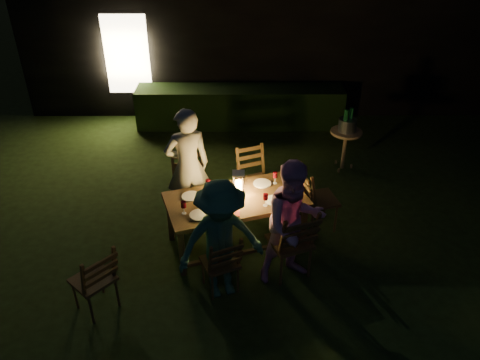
{
  "coord_description": "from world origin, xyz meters",
  "views": [
    {
      "loc": [
        -0.53,
        -5.25,
        4.16
      ],
      "look_at": [
        -0.51,
        0.08,
        0.88
      ],
      "focal_mm": 35.0,
      "sensor_mm": 36.0,
      "label": 1
    }
  ],
  "objects_px": {
    "chair_near_left": "(221,272)",
    "bottle_bucket_a": "(345,123)",
    "dining_table": "(236,203)",
    "person_house_side": "(188,166)",
    "lantern": "(238,185)",
    "chair_spare": "(96,290)",
    "ice_bucket": "(347,125)",
    "bottle_table": "(217,193)",
    "bottle_bucket_b": "(350,121)",
    "chair_end": "(318,209)",
    "side_table": "(346,135)",
    "person_opp_right": "(294,223)",
    "chair_far_left": "(191,201)",
    "chair_near_right": "(290,253)",
    "chair_far_right": "(255,190)",
    "person_opp_left": "(221,241)"
  },
  "relations": [
    {
      "from": "lantern",
      "to": "bottle_bucket_b",
      "type": "xyz_separation_m",
      "value": [
        1.88,
        2.07,
        -0.03
      ]
    },
    {
      "from": "person_house_side",
      "to": "lantern",
      "type": "height_order",
      "value": "person_house_side"
    },
    {
      "from": "side_table",
      "to": "bottle_bucket_a",
      "type": "xyz_separation_m",
      "value": [
        -0.05,
        -0.04,
        0.25
      ]
    },
    {
      "from": "dining_table",
      "to": "chair_spare",
      "type": "bearing_deg",
      "value": -161.92
    },
    {
      "from": "person_house_side",
      "to": "chair_spare",
      "type": "bearing_deg",
      "value": 44.94
    },
    {
      "from": "chair_far_left",
      "to": "ice_bucket",
      "type": "bearing_deg",
      "value": -159.97
    },
    {
      "from": "side_table",
      "to": "dining_table",
      "type": "bearing_deg",
      "value": -131.77
    },
    {
      "from": "chair_near_left",
      "to": "bottle_table",
      "type": "relative_size",
      "value": 3.2
    },
    {
      "from": "lantern",
      "to": "ice_bucket",
      "type": "xyz_separation_m",
      "value": [
        1.83,
        2.03,
        -0.08
      ]
    },
    {
      "from": "chair_end",
      "to": "person_house_side",
      "type": "height_order",
      "value": "person_house_side"
    },
    {
      "from": "person_opp_right",
      "to": "bottle_bucket_b",
      "type": "height_order",
      "value": "person_opp_right"
    },
    {
      "from": "chair_end",
      "to": "lantern",
      "type": "height_order",
      "value": "lantern"
    },
    {
      "from": "chair_far_right",
      "to": "chair_spare",
      "type": "distance_m",
      "value": 2.81
    },
    {
      "from": "chair_near_right",
      "to": "chair_spare",
      "type": "bearing_deg",
      "value": 172.61
    },
    {
      "from": "chair_far_right",
      "to": "chair_spare",
      "type": "bearing_deg",
      "value": 26.01
    },
    {
      "from": "chair_far_right",
      "to": "person_house_side",
      "type": "distance_m",
      "value": 1.15
    },
    {
      "from": "side_table",
      "to": "bottle_bucket_b",
      "type": "height_order",
      "value": "bottle_bucket_b"
    },
    {
      "from": "chair_far_left",
      "to": "person_opp_right",
      "type": "distance_m",
      "value": 1.9
    },
    {
      "from": "person_opp_left",
      "to": "bottle_bucket_a",
      "type": "bearing_deg",
      "value": 37.92
    },
    {
      "from": "chair_end",
      "to": "ice_bucket",
      "type": "bearing_deg",
      "value": 143.73
    },
    {
      "from": "chair_near_left",
      "to": "lantern",
      "type": "xyz_separation_m",
      "value": [
        0.22,
        0.93,
        0.64
      ]
    },
    {
      "from": "person_opp_right",
      "to": "bottle_table",
      "type": "bearing_deg",
      "value": 130.49
    },
    {
      "from": "bottle_table",
      "to": "ice_bucket",
      "type": "relative_size",
      "value": 0.93
    },
    {
      "from": "chair_near_left",
      "to": "bottle_bucket_a",
      "type": "height_order",
      "value": "bottle_bucket_a"
    },
    {
      "from": "dining_table",
      "to": "lantern",
      "type": "height_order",
      "value": "lantern"
    },
    {
      "from": "bottle_bucket_a",
      "to": "person_opp_left",
      "type": "bearing_deg",
      "value": -123.77
    },
    {
      "from": "ice_bucket",
      "to": "bottle_bucket_b",
      "type": "height_order",
      "value": "bottle_bucket_b"
    },
    {
      "from": "person_opp_right",
      "to": "bottle_bucket_a",
      "type": "height_order",
      "value": "person_opp_right"
    },
    {
      "from": "bottle_table",
      "to": "person_house_side",
      "type": "bearing_deg",
      "value": 122.02
    },
    {
      "from": "chair_end",
      "to": "bottle_table",
      "type": "distance_m",
      "value": 1.59
    },
    {
      "from": "dining_table",
      "to": "bottle_bucket_a",
      "type": "relative_size",
      "value": 6.27
    },
    {
      "from": "chair_near_right",
      "to": "lantern",
      "type": "height_order",
      "value": "lantern"
    },
    {
      "from": "person_opp_right",
      "to": "bottle_table",
      "type": "relative_size",
      "value": 5.86
    },
    {
      "from": "chair_far_left",
      "to": "person_opp_right",
      "type": "relative_size",
      "value": 0.64
    },
    {
      "from": "chair_end",
      "to": "bottle_bucket_b",
      "type": "bearing_deg",
      "value": 142.79
    },
    {
      "from": "chair_end",
      "to": "bottle_bucket_a",
      "type": "xyz_separation_m",
      "value": [
        0.65,
        1.66,
        0.57
      ]
    },
    {
      "from": "chair_far_right",
      "to": "chair_spare",
      "type": "relative_size",
      "value": 1.04
    },
    {
      "from": "chair_near_left",
      "to": "chair_end",
      "type": "height_order",
      "value": "chair_end"
    },
    {
      "from": "dining_table",
      "to": "ice_bucket",
      "type": "bearing_deg",
      "value": 29.92
    },
    {
      "from": "bottle_bucket_a",
      "to": "chair_near_left",
      "type": "bearing_deg",
      "value": -124.41
    },
    {
      "from": "chair_far_left",
      "to": "chair_far_right",
      "type": "relative_size",
      "value": 1.05
    },
    {
      "from": "dining_table",
      "to": "chair_near_left",
      "type": "distance_m",
      "value": 0.98
    },
    {
      "from": "lantern",
      "to": "bottle_bucket_b",
      "type": "bearing_deg",
      "value": 47.64
    },
    {
      "from": "ice_bucket",
      "to": "bottle_bucket_a",
      "type": "distance_m",
      "value": 0.08
    },
    {
      "from": "chair_near_left",
      "to": "chair_near_right",
      "type": "height_order",
      "value": "chair_near_right"
    },
    {
      "from": "dining_table",
      "to": "chair_near_right",
      "type": "relative_size",
      "value": 1.86
    },
    {
      "from": "person_opp_left",
      "to": "ice_bucket",
      "type": "distance_m",
      "value": 3.63
    },
    {
      "from": "chair_near_left",
      "to": "person_opp_right",
      "type": "relative_size",
      "value": 0.55
    },
    {
      "from": "chair_near_left",
      "to": "chair_far_left",
      "type": "height_order",
      "value": "chair_far_left"
    },
    {
      "from": "chair_spare",
      "to": "bottle_table",
      "type": "height_order",
      "value": "bottle_table"
    }
  ]
}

